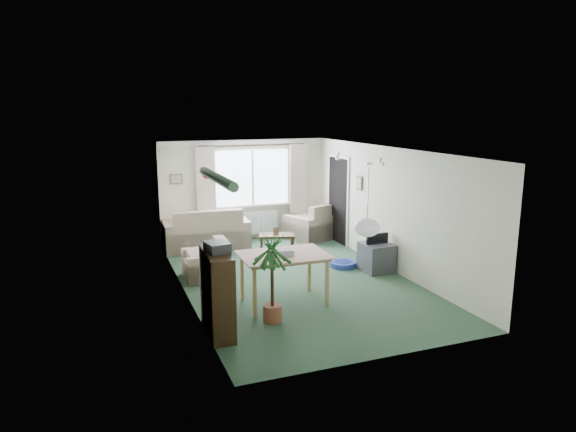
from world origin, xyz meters
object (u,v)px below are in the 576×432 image
object	(u,v)px
bookshelf	(217,293)
dining_table	(284,279)
sofa	(206,228)
armchair_left	(206,259)
armchair_corner	(309,221)
coffee_table	(277,242)
tv_cube	(377,257)
houseplant	(272,277)
pet_bed	(343,264)

from	to	relation	value
bookshelf	dining_table	distance (m)	1.46
sofa	armchair_left	size ratio (longest dim) A/B	2.26
armchair_corner	bookshelf	distance (m)	5.58
sofa	coffee_table	bearing A→B (deg)	156.53
sofa	armchair_left	xyz separation A→B (m)	(-0.44, -2.06, -0.10)
armchair_corner	tv_cube	xyz separation A→B (m)	(0.22, -2.81, -0.16)
houseplant	pet_bed	bearing A→B (deg)	43.02
sofa	pet_bed	size ratio (longest dim) A/B	3.54
coffee_table	sofa	bearing A→B (deg)	154.28
armchair_left	armchair_corner	bearing A→B (deg)	126.20
bookshelf	armchair_left	bearing A→B (deg)	84.21
sofa	tv_cube	bearing A→B (deg)	136.42
armchair_corner	pet_bed	size ratio (longest dim) A/B	1.83
tv_cube	sofa	bearing A→B (deg)	133.78
bookshelf	pet_bed	distance (m)	3.78
armchair_corner	coffee_table	world-z (taller)	armchair_corner
pet_bed	armchair_corner	bearing A→B (deg)	83.66
dining_table	pet_bed	size ratio (longest dim) A/B	2.45
pet_bed	coffee_table	bearing A→B (deg)	116.27
sofa	armchair_corner	world-z (taller)	sofa
coffee_table	dining_table	distance (m)	3.24
coffee_table	dining_table	xyz separation A→B (m)	(-0.98, -3.09, 0.23)
bookshelf	dining_table	xyz separation A→B (m)	(1.26, 0.72, -0.19)
armchair_corner	houseplant	bearing A→B (deg)	38.50
houseplant	dining_table	xyz separation A→B (m)	(0.42, 0.64, -0.29)
armchair_corner	armchair_left	size ratio (longest dim) A/B	1.17
sofa	armchair_corner	size ratio (longest dim) A/B	1.94
armchair_left	coffee_table	distance (m)	2.34
dining_table	armchair_corner	bearing A→B (deg)	61.34
bookshelf	houseplant	xyz separation A→B (m)	(0.84, 0.08, 0.10)
armchair_corner	armchair_left	distance (m)	3.61
sofa	coffee_table	world-z (taller)	sofa
bookshelf	houseplant	world-z (taller)	houseplant
armchair_corner	bookshelf	size ratio (longest dim) A/B	0.81
coffee_table	houseplant	bearing A→B (deg)	-110.57
coffee_table	tv_cube	world-z (taller)	tv_cube
dining_table	tv_cube	xyz separation A→B (m)	(2.28, 0.95, -0.13)
armchair_left	tv_cube	distance (m)	3.29
sofa	houseplant	distance (m)	4.43
coffee_table	tv_cube	xyz separation A→B (m)	(1.30, -2.14, 0.10)
houseplant	armchair_left	bearing A→B (deg)	102.01
armchair_left	houseplant	bearing A→B (deg)	13.80
armchair_left	dining_table	xyz separation A→B (m)	(0.92, -1.72, 0.03)
sofa	houseplant	xyz separation A→B (m)	(0.06, -4.42, 0.23)
armchair_corner	armchair_left	bearing A→B (deg)	12.26
sofa	houseplant	size ratio (longest dim) A/B	1.34
armchair_left	pet_bed	bearing A→B (deg)	85.61
coffee_table	houseplant	world-z (taller)	houseplant
houseplant	tv_cube	distance (m)	3.16
houseplant	tv_cube	size ratio (longest dim) A/B	2.30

